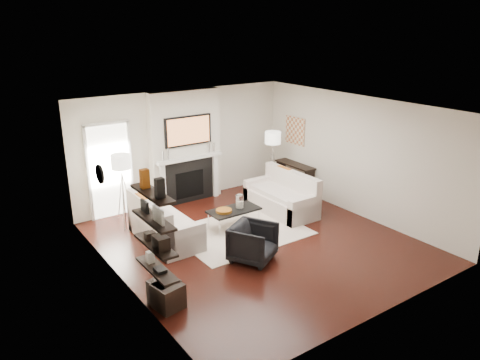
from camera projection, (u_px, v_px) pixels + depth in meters
room_envelope at (258, 178)px, 8.92m from camera, size 6.00×6.00×6.00m
chimney_breast at (186, 147)px, 11.15m from camera, size 1.80×0.25×2.70m
fireplace_surround at (190, 181)px, 11.31m from camera, size 1.30×0.02×1.04m
firebox at (190, 184)px, 11.33m from camera, size 0.75×0.02×0.65m
mantel_pilaster_l at (163, 186)px, 10.89m from camera, size 0.12×0.08×1.10m
mantel_pilaster_r at (215, 175)px, 11.67m from camera, size 0.12×0.08×1.10m
mantel_shelf at (190, 158)px, 11.08m from camera, size 1.70×0.18×0.07m
tv_body at (188, 131)px, 10.89m from camera, size 1.20×0.06×0.70m
tv_screen at (189, 131)px, 10.87m from camera, size 1.10×0.00×0.62m
candlestick_l_tall at (168, 154)px, 10.73m from camera, size 0.04×0.04×0.30m
candlestick_l_short at (163, 156)px, 10.67m from camera, size 0.04×0.04×0.24m
candlestick_r_tall at (209, 147)px, 11.33m from camera, size 0.04×0.04×0.30m
candlestick_r_short at (214, 148)px, 11.41m from camera, size 0.04×0.04×0.24m
hallway_panel at (110, 171)px, 10.33m from camera, size 0.90×0.02×2.10m
door_trim_l at (89, 175)px, 10.05m from camera, size 0.06×0.06×2.16m
door_trim_r at (131, 168)px, 10.57m from camera, size 0.06×0.06×2.16m
door_trim_top at (106, 123)px, 9.97m from camera, size 1.02×0.06×0.06m
rug at (240, 232)px, 9.81m from camera, size 2.60×2.00×0.01m
loveseat_left_base at (166, 231)px, 9.37m from camera, size 0.85×1.80×0.42m
loveseat_left_back at (149, 220)px, 9.09m from camera, size 0.18×1.80×0.80m
loveseat_left_arm_n at (185, 241)px, 8.71m from camera, size 0.85×0.18×0.60m
loveseat_left_arm_s at (148, 214)px, 9.97m from camera, size 0.85×0.18×0.60m
loveseat_left_cushion at (167, 218)px, 9.32m from camera, size 0.63×1.44×0.10m
pillow_left_orange at (142, 206)px, 9.26m from camera, size 0.10×0.42×0.42m
pillow_left_charcoal at (155, 216)px, 8.79m from camera, size 0.10×0.40×0.40m
loveseat_right_base at (281, 203)px, 10.81m from camera, size 0.85×1.80×0.42m
loveseat_right_back at (292, 187)px, 10.89m from camera, size 0.18×1.80×0.80m
loveseat_right_arm_n at (304, 210)px, 10.15m from camera, size 0.85×0.18×0.60m
loveseat_right_arm_s at (259, 190)px, 11.41m from camera, size 0.85×0.18×0.60m
loveseat_right_cushion at (279, 193)px, 10.70m from camera, size 0.63×1.44×0.10m
pillow_right_orange at (284, 176)px, 11.06m from camera, size 0.10×0.42×0.42m
pillow_right_charcoal at (301, 183)px, 10.60m from camera, size 0.10×0.40×0.40m
coffee_table at (234, 210)px, 9.90m from camera, size 1.10×0.55×0.04m
coffee_leg_nw at (220, 228)px, 9.53m from camera, size 0.02×0.02×0.38m
coffee_leg_ne at (259, 217)px, 10.07m from camera, size 0.02×0.02×0.38m
coffee_leg_sw at (208, 221)px, 9.87m from camera, size 0.02×0.02×0.38m
coffee_leg_se at (247, 211)px, 10.41m from camera, size 0.02×0.02×0.38m
hurricane_glass at (240, 202)px, 9.93m from camera, size 0.17×0.17×0.30m
hurricane_candle at (240, 204)px, 9.95m from camera, size 0.11×0.11×0.16m
copper_bowl at (224, 211)px, 9.75m from camera, size 0.34×0.34×0.06m
armchair at (253, 241)px, 8.54m from camera, size 0.99×0.98×0.77m
lamp_left_post at (124, 200)px, 9.91m from camera, size 0.02×0.02×1.20m
lamp_left_shade at (121, 162)px, 9.63m from camera, size 0.40×0.40×0.30m
lamp_left_leg_a at (129, 199)px, 9.97m from camera, size 0.25×0.02×1.23m
lamp_left_leg_b at (120, 199)px, 9.95m from camera, size 0.14×0.22×1.23m
lamp_left_leg_c at (123, 202)px, 9.80m from camera, size 0.14×0.22×1.23m
lamp_right_post at (272, 170)px, 11.91m from camera, size 0.02×0.02×1.20m
lamp_right_shade at (273, 138)px, 11.64m from camera, size 0.40×0.40×0.30m
lamp_right_leg_a at (275, 169)px, 11.97m from camera, size 0.25×0.02×1.23m
lamp_right_leg_b at (268, 170)px, 11.95m from camera, size 0.14×0.22×1.23m
lamp_right_leg_c at (273, 171)px, 11.80m from camera, size 0.14×0.22×1.23m
console_top at (295, 165)px, 11.93m from camera, size 0.35×1.20×0.04m
console_leg_n at (309, 184)px, 11.62m from camera, size 0.30×0.04×0.71m
console_leg_s at (281, 173)px, 12.47m from camera, size 0.30×0.04×0.71m
wall_art at (295, 131)px, 11.93m from camera, size 0.03×0.70×0.70m
shelf_bottom at (157, 269)px, 6.93m from camera, size 0.25×1.00×0.03m
shelf_lower at (155, 245)px, 6.80m from camera, size 0.25×1.00×0.04m
shelf_upper at (154, 220)px, 6.67m from camera, size 0.25×1.00×0.04m
shelf_top at (152, 193)px, 6.55m from camera, size 0.25×1.00×0.04m
decor_magfile_a at (160, 188)px, 6.29m from camera, size 0.12×0.10×0.28m
decor_magfile_b at (145, 179)px, 6.67m from camera, size 0.12×0.10×0.28m
decor_frame_a at (158, 215)px, 6.50m from camera, size 0.04×0.30×0.22m
decor_frame_b at (145, 206)px, 6.87m from camera, size 0.04×0.22×0.18m
decor_wine_rack at (161, 243)px, 6.61m from camera, size 0.18×0.25×0.20m
decor_box_small at (150, 236)px, 6.91m from camera, size 0.15×0.12×0.12m
decor_books at (160, 270)px, 6.83m from camera, size 0.14×0.20×0.05m
decor_box_tall at (150, 257)px, 7.07m from camera, size 0.10×0.10×0.18m
clock_rim at (100, 174)px, 8.03m from camera, size 0.04×0.34×0.34m
clock_face at (101, 174)px, 8.04m from camera, size 0.01×0.29×0.29m
ottoman_near at (164, 292)px, 7.26m from camera, size 0.48×0.48×0.40m
ottoman_far at (168, 296)px, 7.15m from camera, size 0.46×0.46×0.40m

